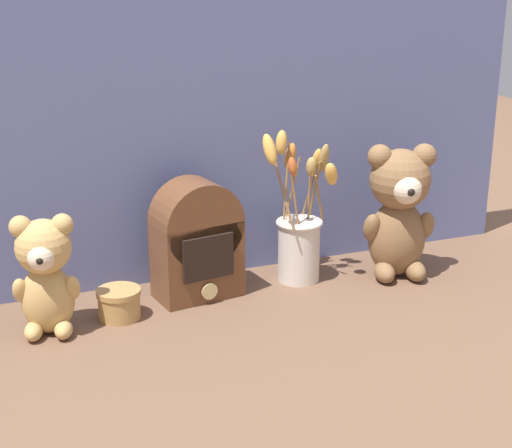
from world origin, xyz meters
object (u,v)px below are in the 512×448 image
object	(u,v)px
flower_vase	(299,234)
vintage_radio	(197,240)
teddy_bear_large	(399,209)
decorative_tin_tall	(119,303)
teddy_bear_medium	(45,273)

from	to	relation	value
flower_vase	vintage_radio	bearing A→B (deg)	-179.38
teddy_bear_large	flower_vase	size ratio (longest dim) A/B	0.87
flower_vase	vintage_radio	distance (m)	0.22
decorative_tin_tall	flower_vase	bearing A→B (deg)	6.87
decorative_tin_tall	teddy_bear_medium	bearing A→B (deg)	-173.50
flower_vase	decorative_tin_tall	bearing A→B (deg)	-173.13
flower_vase	decorative_tin_tall	world-z (taller)	flower_vase
teddy_bear_large	flower_vase	xyz separation A→B (m)	(-0.20, 0.05, -0.05)
teddy_bear_large	vintage_radio	xyz separation A→B (m)	(-0.41, 0.05, -0.03)
teddy_bear_large	teddy_bear_medium	world-z (taller)	teddy_bear_large
teddy_bear_medium	flower_vase	bearing A→B (deg)	6.78
decorative_tin_tall	teddy_bear_large	bearing A→B (deg)	-0.66
teddy_bear_large	decorative_tin_tall	size ratio (longest dim) A/B	3.43
teddy_bear_medium	flower_vase	size ratio (longest dim) A/B	0.68
teddy_bear_large	vintage_radio	bearing A→B (deg)	173.07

